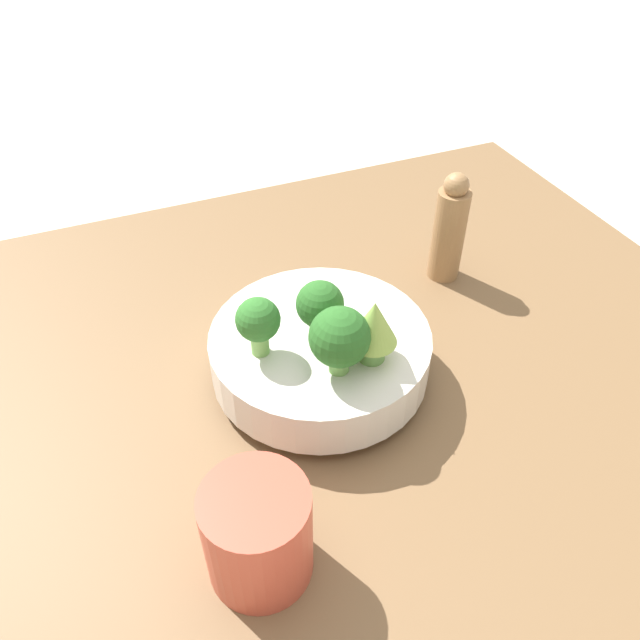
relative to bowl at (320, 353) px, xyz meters
The scene contains 9 objects.
ground_plane 0.09m from the bowl, 149.11° to the right, with size 6.00×6.00×0.00m, color beige.
table 0.07m from the bowl, 149.11° to the right, with size 0.99×0.82×0.04m.
bowl is the anchor object (origin of this frame).
broccoli_floret_back 0.09m from the bowl, 87.15° to the left, with size 0.06×0.06×0.07m.
broccoli_floret_center 0.07m from the bowl, ahead, with size 0.05×0.05×0.07m.
broccoli_floret_right 0.10m from the bowl, ahead, with size 0.05×0.05×0.07m.
romanesco_piece_far 0.10m from the bowl, 125.93° to the left, with size 0.05×0.05×0.07m.
cup 0.23m from the bowl, 54.74° to the left, with size 0.09×0.09×0.10m.
pepper_mill 0.26m from the bowl, 153.40° to the right, with size 0.04×0.04×0.15m.
Camera 1 is at (0.22, 0.47, 0.56)m, focal length 35.00 mm.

